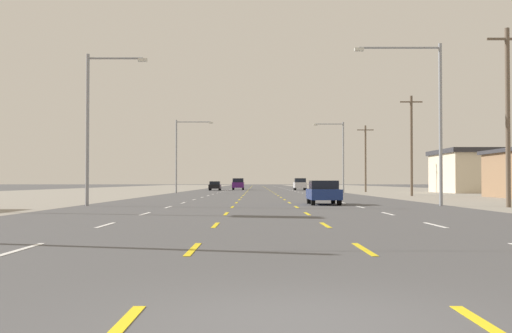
# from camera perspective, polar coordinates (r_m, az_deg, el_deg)

# --- Properties ---
(ground_plane) EXTENTS (572.00, 572.00, 0.00)m
(ground_plane) POSITION_cam_1_polar(r_m,az_deg,el_deg) (72.55, 0.58, -2.42)
(ground_plane) COLOR #4C4C4F
(lot_apron_left) EXTENTS (28.00, 440.00, 0.01)m
(lot_apron_left) POSITION_cam_1_polar(r_m,az_deg,el_deg) (76.51, -18.31, -2.30)
(lot_apron_left) COLOR gray
(lot_apron_left) RESTS_ON ground
(lot_apron_right) EXTENTS (28.00, 440.00, 0.01)m
(lot_apron_right) POSITION_cam_1_polar(r_m,az_deg,el_deg) (76.81, 19.39, -2.28)
(lot_apron_right) COLOR gray
(lot_apron_right) RESTS_ON ground
(lane_markings) EXTENTS (10.64, 227.60, 0.01)m
(lane_markings) POSITION_cam_1_polar(r_m,az_deg,el_deg) (111.05, 0.45, -2.04)
(lane_markings) COLOR white
(lane_markings) RESTS_ON ground
(signal_span_wire) EXTENTS (27.35, 0.53, 8.73)m
(signal_span_wire) POSITION_cam_1_polar(r_m,az_deg,el_deg) (17.26, 1.85, 10.56)
(signal_span_wire) COLOR brown
(signal_span_wire) RESTS_ON ground
(sedan_inner_right_nearest) EXTENTS (1.80, 4.50, 1.46)m
(sedan_inner_right_nearest) POSITION_cam_1_polar(r_m,az_deg,el_deg) (40.47, 6.05, -2.21)
(sedan_inner_right_nearest) COLOR navy
(sedan_inner_right_nearest) RESTS_ON ground
(sedan_far_left_near) EXTENTS (1.80, 4.50, 1.46)m
(sedan_far_left_near) POSITION_cam_1_polar(r_m,az_deg,el_deg) (105.68, -3.34, -1.67)
(sedan_far_left_near) COLOR black
(sedan_far_left_near) RESTS_ON ground
(suv_far_right_mid) EXTENTS (1.98, 4.90, 1.98)m
(suv_far_right_mid) POSITION_cam_1_polar(r_m,az_deg,el_deg) (110.67, 4.03, -1.51)
(suv_far_right_mid) COLOR silver
(suv_far_right_mid) RESTS_ON ground
(suv_inner_left_midfar) EXTENTS (1.98, 4.90, 1.98)m
(suv_inner_left_midfar) POSITION_cam_1_polar(r_m,az_deg,el_deg) (113.26, -1.33, -1.51)
(suv_inner_left_midfar) COLOR #4C196B
(suv_inner_left_midfar) RESTS_ON ground
(storefront_right_row_2) EXTENTS (14.34, 12.84, 5.50)m
(storefront_right_row_2) POSITION_cam_1_polar(r_m,az_deg,el_deg) (89.69, 20.10, -0.36)
(storefront_right_row_2) COLOR beige
(storefront_right_row_2) RESTS_ON ground
(streetlight_left_row_0) EXTENTS (3.52, 0.26, 8.75)m
(streetlight_left_row_0) POSITION_cam_1_polar(r_m,az_deg,el_deg) (39.16, -13.61, 4.09)
(streetlight_left_row_0) COLOR gray
(streetlight_left_row_0) RESTS_ON ground
(streetlight_right_row_0) EXTENTS (5.03, 0.26, 9.36)m
(streetlight_right_row_0) POSITION_cam_1_polar(r_m,az_deg,el_deg) (39.39, 15.02, 4.78)
(streetlight_right_row_0) COLOR gray
(streetlight_right_row_0) RESTS_ON ground
(streetlight_left_row_1) EXTENTS (4.57, 0.26, 8.92)m
(streetlight_left_row_1) POSITION_cam_1_polar(r_m,az_deg,el_deg) (80.72, -6.31, 1.43)
(streetlight_left_row_1) COLOR gray
(streetlight_left_row_1) RESTS_ON ground
(streetlight_right_row_1) EXTENTS (3.74, 0.26, 8.67)m
(streetlight_right_row_1) POSITION_cam_1_polar(r_m,az_deg,el_deg) (80.84, 7.48, 1.27)
(streetlight_right_row_1) COLOR gray
(streetlight_right_row_1) RESTS_ON ground
(utility_pole_right_row_0) EXTENTS (2.20, 0.26, 9.76)m
(utility_pole_right_row_0) POSITION_cam_1_polar(r_m,az_deg,el_deg) (38.47, 21.10, 4.27)
(utility_pole_right_row_0) COLOR brown
(utility_pole_right_row_0) RESTS_ON ground
(utility_pole_right_row_1) EXTENTS (2.20, 0.26, 9.83)m
(utility_pole_right_row_1) POSITION_cam_1_polar(r_m,az_deg,el_deg) (66.49, 13.47, 1.92)
(utility_pole_right_row_1) COLOR brown
(utility_pole_right_row_1) RESTS_ON ground
(utility_pole_right_row_2) EXTENTS (2.20, 0.26, 8.99)m
(utility_pole_right_row_2) POSITION_cam_1_polar(r_m,az_deg,el_deg) (90.29, 9.64, 0.79)
(utility_pole_right_row_2) COLOR brown
(utility_pole_right_row_2) RESTS_ON ground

